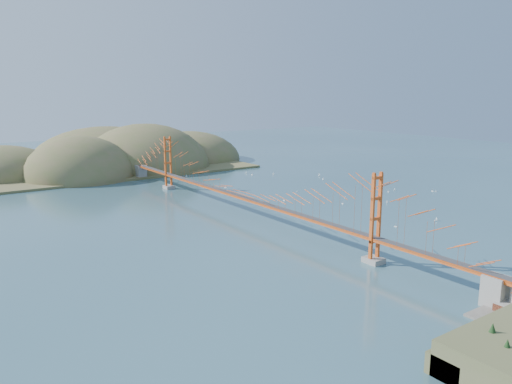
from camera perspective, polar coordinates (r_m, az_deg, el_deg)
ground at (r=87.62m, az=-1.49°, el=-2.70°), size 320.00×320.00×0.00m
bridge at (r=86.32m, az=-1.58°, el=1.84°), size 2.20×94.40×12.00m
far_headlands at (r=149.30m, az=-15.48°, el=2.81°), size 84.00×58.00×25.00m
sailboat_5 at (r=115.07m, az=19.53°, el=0.14°), size 0.57×0.60×0.68m
sailboat_7 at (r=132.52m, az=-1.14°, el=2.23°), size 0.55×0.46×0.63m
sailboat_2 at (r=113.65m, az=15.55°, el=0.25°), size 0.60×0.60×0.63m
sailboat_12 at (r=128.38m, az=-7.97°, el=1.82°), size 0.57×0.54×0.65m
sailboat_8 at (r=129.73m, az=2.00°, el=2.03°), size 0.68×0.68×0.72m
sailboat_9 at (r=111.38m, az=14.90°, el=0.06°), size 0.58×0.58×0.64m
sailboat_17 at (r=129.30m, az=7.24°, el=1.91°), size 0.61×0.53×0.70m
sailboat_13 at (r=100.60m, az=14.74°, el=-1.14°), size 0.55×0.55×0.60m
sailboat_3 at (r=107.55m, az=-3.96°, el=0.03°), size 0.63×0.63×0.69m
sailboat_15 at (r=129.53m, az=-0.45°, el=2.02°), size 0.48×0.60×0.71m
sailboat_16 at (r=112.64m, az=-3.47°, el=0.56°), size 0.65×0.65×0.71m
sailboat_11 at (r=115.01m, az=19.86°, el=0.11°), size 0.54×0.54×0.56m
sailboat_0 at (r=99.40m, az=3.25°, el=-0.91°), size 0.56×0.62×0.70m
sailboat_10 at (r=83.47m, az=15.67°, el=-3.76°), size 0.45×0.52×0.59m
sailboat_1 at (r=108.35m, az=4.71°, el=0.10°), size 0.55×0.55×0.58m
sailboat_4 at (r=124.33m, az=7.68°, el=1.51°), size 0.55×0.57×0.65m
sailboat_6 at (r=89.31m, az=19.91°, el=-3.02°), size 0.65×0.65×0.71m
sailboat_14 at (r=97.80m, az=9.89°, el=-1.28°), size 0.57×0.61×0.68m
sailboat_extra_0 at (r=102.77m, az=10.15°, el=-0.67°), size 0.62×0.62×0.65m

